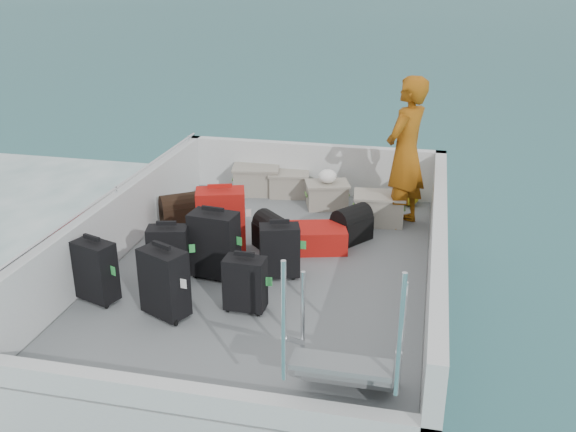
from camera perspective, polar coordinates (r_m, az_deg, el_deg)
name	(u,v)px	position (r m, az deg, el deg)	size (l,w,h in m)	color
ground	(271,316)	(7.23, -1.53, -8.87)	(160.00, 160.00, 0.00)	#164A4D
ferry_hull	(271,292)	(7.08, -1.56, -6.78)	(3.60, 5.00, 0.60)	silver
deck	(270,267)	(6.94, -1.58, -4.53)	(3.30, 4.70, 0.02)	slate
deck_fittings	(296,250)	(6.42, 0.68, -3.03)	(3.60, 5.00, 0.90)	silver
suitcase_0	(96,272)	(6.39, -16.71, -4.78)	(0.39, 0.22, 0.61)	black
suitcase_1	(169,255)	(6.59, -10.56, -3.43)	(0.40, 0.23, 0.60)	black
suitcase_3	(164,283)	(5.98, -10.94, -5.90)	(0.43, 0.25, 0.66)	black
suitcase_4	(215,245)	(6.61, -6.55, -2.59)	(0.48, 0.28, 0.70)	black
suitcase_5	(221,221)	(7.16, -5.95, -0.47)	(0.53, 0.32, 0.73)	red
suitcase_6	(245,285)	(6.00, -3.82, -6.10)	(0.38, 0.22, 0.53)	black
suitcase_7	(280,252)	(6.58, -0.75, -3.19)	(0.40, 0.23, 0.57)	black
suitcase_8	(315,238)	(7.27, 2.45, -1.97)	(0.45, 0.69, 0.27)	red
duffel_0	(183,213)	(8.01, -9.35, 0.23)	(0.52, 0.30, 0.32)	black
duffel_1	(273,236)	(7.27, -1.36, -1.76)	(0.46, 0.30, 0.32)	black
duffel_2	(351,227)	(7.53, 5.66, -1.00)	(0.44, 0.30, 0.32)	black
crate_0	(256,181)	(9.01, -2.84, 3.13)	(0.60, 0.42, 0.36)	gray
crate_1	(289,185)	(8.91, 0.08, 2.76)	(0.52, 0.36, 0.31)	gray
crate_2	(327,196)	(8.51, 3.49, 1.78)	(0.52, 0.36, 0.31)	gray
crate_3	(379,210)	(8.05, 8.06, 0.56)	(0.59, 0.40, 0.35)	gray
yellow_bag	(409,197)	(8.73, 10.66, 1.65)	(0.28, 0.26, 0.22)	gold
white_bag	(327,178)	(8.42, 3.53, 3.35)	(0.24, 0.24, 0.18)	white
passenger	(406,153)	(7.82, 10.42, 5.53)	(0.68, 0.44, 1.84)	orange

